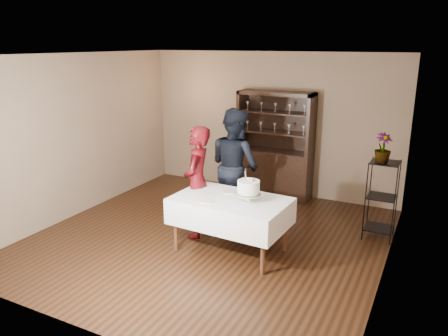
% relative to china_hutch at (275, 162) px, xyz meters
% --- Properties ---
extents(floor, '(5.00, 5.00, 0.00)m').
position_rel_china_hutch_xyz_m(floor, '(-0.20, -2.25, -0.66)').
color(floor, black).
rests_on(floor, ground).
extents(ceiling, '(5.00, 5.00, 0.00)m').
position_rel_china_hutch_xyz_m(ceiling, '(-0.20, -2.25, 2.04)').
color(ceiling, white).
rests_on(ceiling, back_wall).
extents(back_wall, '(5.00, 0.02, 2.70)m').
position_rel_china_hutch_xyz_m(back_wall, '(-0.20, 0.25, 0.69)').
color(back_wall, brown).
rests_on(back_wall, floor).
extents(wall_left, '(0.02, 5.00, 2.70)m').
position_rel_china_hutch_xyz_m(wall_left, '(-2.70, -2.25, 0.69)').
color(wall_left, brown).
rests_on(wall_left, floor).
extents(wall_right, '(0.02, 5.00, 2.70)m').
position_rel_china_hutch_xyz_m(wall_right, '(2.30, -2.25, 0.69)').
color(wall_right, brown).
rests_on(wall_right, floor).
extents(china_hutch, '(1.40, 0.48, 2.00)m').
position_rel_china_hutch_xyz_m(china_hutch, '(0.00, 0.00, 0.00)').
color(china_hutch, black).
rests_on(china_hutch, floor).
extents(plant_etagere, '(0.42, 0.42, 1.20)m').
position_rel_china_hutch_xyz_m(plant_etagere, '(2.08, -1.05, -0.01)').
color(plant_etagere, black).
rests_on(plant_etagere, floor).
extents(cake_table, '(1.62, 1.05, 0.79)m').
position_rel_china_hutch_xyz_m(cake_table, '(0.27, -2.47, -0.06)').
color(cake_table, white).
rests_on(cake_table, floor).
extents(woman, '(0.55, 0.70, 1.69)m').
position_rel_china_hutch_xyz_m(woman, '(-0.42, -2.20, 0.18)').
color(woman, '#3D0512').
rests_on(woman, floor).
extents(man, '(1.12, 1.02, 1.87)m').
position_rel_china_hutch_xyz_m(man, '(-0.18, -1.40, 0.27)').
color(man, black).
rests_on(man, floor).
extents(cake, '(0.40, 0.40, 0.46)m').
position_rel_china_hutch_xyz_m(cake, '(0.54, -2.46, 0.31)').
color(cake, silver).
rests_on(cake, cake_table).
extents(plate_near, '(0.21, 0.21, 0.01)m').
position_rel_china_hutch_xyz_m(plate_near, '(0.04, -2.73, 0.13)').
color(plate_near, silver).
rests_on(plate_near, cake_table).
extents(plate_far, '(0.23, 0.23, 0.01)m').
position_rel_china_hutch_xyz_m(plate_far, '(0.13, -2.24, 0.13)').
color(plate_far, silver).
rests_on(plate_far, cake_table).
extents(potted_plant, '(0.34, 0.34, 0.43)m').
position_rel_china_hutch_xyz_m(potted_plant, '(2.03, -1.10, 0.74)').
color(potted_plant, '#446A32').
rests_on(potted_plant, plant_etagere).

